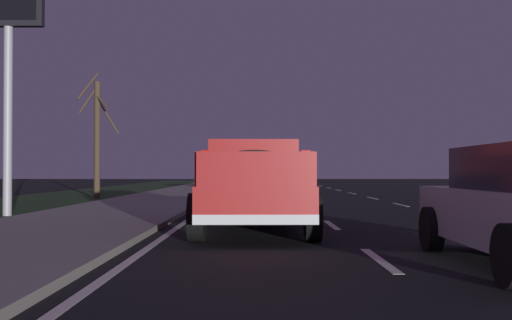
% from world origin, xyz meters
% --- Properties ---
extents(ground, '(144.00, 144.00, 0.00)m').
position_xyz_m(ground, '(27.00, 0.00, 0.00)').
color(ground, black).
extents(sidewalk_shoulder, '(108.00, 4.00, 0.12)m').
position_xyz_m(sidewalk_shoulder, '(27.00, 7.45, 0.06)').
color(sidewalk_shoulder, gray).
rests_on(sidewalk_shoulder, ground).
extents(grass_verge, '(108.00, 6.00, 0.01)m').
position_xyz_m(grass_verge, '(27.00, 12.45, 0.00)').
color(grass_verge, '#1E3819').
rests_on(grass_verge, ground).
extents(lane_markings, '(108.00, 7.04, 0.01)m').
position_xyz_m(lane_markings, '(29.66, 3.09, 0.00)').
color(lane_markings, silver).
rests_on(lane_markings, ground).
extents(pickup_truck, '(5.46, 2.35, 1.87)m').
position_xyz_m(pickup_truck, '(12.67, 3.50, 0.98)').
color(pickup_truck, maroon).
rests_on(pickup_truck, ground).
extents(sedan_white, '(4.42, 2.06, 1.54)m').
position_xyz_m(sedan_white, '(37.87, 3.64, 0.78)').
color(sedan_white, silver).
rests_on(sedan_white, ground).
extents(gas_price_sign, '(0.27, 1.90, 7.37)m').
position_xyz_m(gas_price_sign, '(17.08, 10.23, 5.56)').
color(gas_price_sign, '#99999E').
rests_on(gas_price_sign, ground).
extents(bare_tree_far, '(1.52, 1.66, 5.62)m').
position_xyz_m(bare_tree_far, '(28.03, 10.59, 2.83)').
color(bare_tree_far, '#423323').
rests_on(bare_tree_far, ground).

